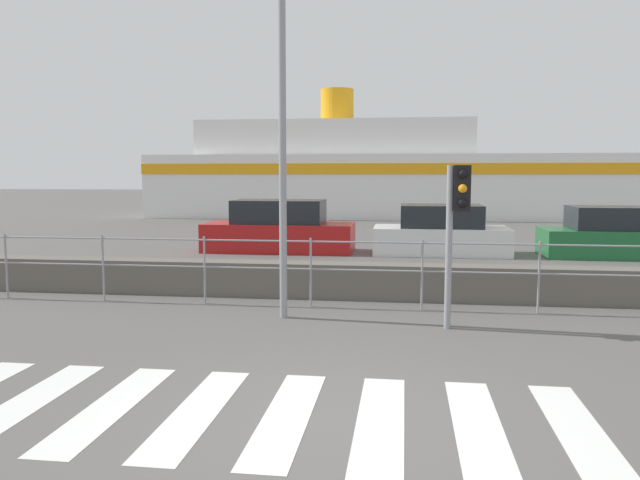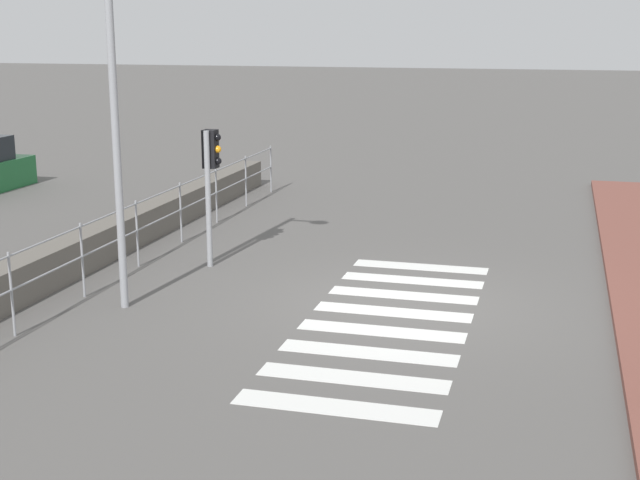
# 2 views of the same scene
# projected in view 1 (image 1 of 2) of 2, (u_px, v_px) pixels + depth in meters

# --- Properties ---
(ground_plane) EXTENTS (160.00, 160.00, 0.00)m
(ground_plane) POSITION_uv_depth(u_px,v_px,m) (333.00, 418.00, 5.96)
(ground_plane) COLOR #565451
(crosswalk) EXTENTS (6.75, 2.40, 0.01)m
(crosswalk) POSITION_uv_depth(u_px,v_px,m) (242.00, 413.00, 6.08)
(crosswalk) COLOR silver
(crosswalk) RESTS_ON ground_plane
(seawall) EXTENTS (19.24, 0.55, 0.65)m
(seawall) POSITION_uv_depth(u_px,v_px,m) (369.00, 281.00, 11.66)
(seawall) COLOR #605B54
(seawall) RESTS_ON ground_plane
(harbor_fence) EXTENTS (17.35, 0.04, 1.22)m
(harbor_fence) POSITION_uv_depth(u_px,v_px,m) (366.00, 263.00, 10.74)
(harbor_fence) COLOR gray
(harbor_fence) RESTS_ON ground_plane
(traffic_light_far) EXTENTS (0.34, 0.32, 2.45)m
(traffic_light_far) POSITION_uv_depth(u_px,v_px,m) (457.00, 209.00, 9.21)
(traffic_light_far) COLOR gray
(traffic_light_far) RESTS_ON ground_plane
(streetlamp) EXTENTS (0.32, 0.97, 5.74)m
(streetlamp) POSITION_uv_depth(u_px,v_px,m) (280.00, 93.00, 9.59)
(streetlamp) COLOR gray
(streetlamp) RESTS_ON ground_plane
(ferry_boat) EXTENTS (25.68, 7.30, 6.89)m
(ferry_boat) POSITION_uv_depth(u_px,v_px,m) (381.00, 176.00, 34.12)
(ferry_boat) COLOR white
(ferry_boat) RESTS_ON ground_plane
(parked_car_red) EXTENTS (4.44, 1.77, 1.54)m
(parked_car_red) POSITION_uv_depth(u_px,v_px,m) (279.00, 229.00, 18.68)
(parked_car_red) COLOR #B21919
(parked_car_red) RESTS_ON ground_plane
(parked_car_white) EXTENTS (3.85, 1.82, 1.43)m
(parked_car_white) POSITION_uv_depth(u_px,v_px,m) (441.00, 233.00, 18.05)
(parked_car_white) COLOR silver
(parked_car_white) RESTS_ON ground_plane
(parked_car_green) EXTENTS (3.80, 1.81, 1.41)m
(parked_car_green) POSITION_uv_depth(u_px,v_px,m) (612.00, 236.00, 17.42)
(parked_car_green) COLOR #1E6633
(parked_car_green) RESTS_ON ground_plane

